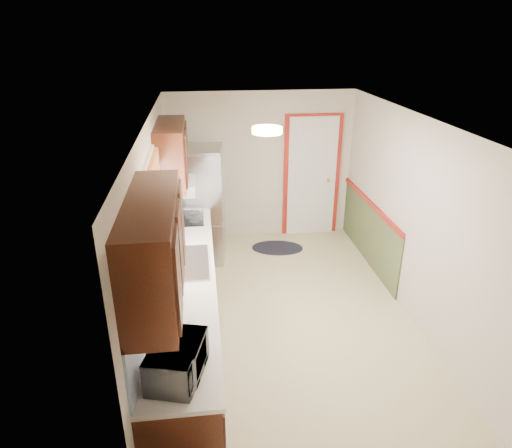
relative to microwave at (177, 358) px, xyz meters
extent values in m
cube|color=#C3B889|center=(1.20, 1.95, -1.11)|extent=(3.20, 5.20, 0.12)
cube|color=white|center=(1.20, 1.95, 1.29)|extent=(3.20, 5.20, 0.12)
cube|color=beige|center=(1.20, 4.45, 0.09)|extent=(3.20, 0.10, 2.40)
cube|color=beige|center=(1.20, -0.55, 0.09)|extent=(3.20, 0.10, 2.40)
cube|color=beige|center=(-0.30, 1.95, 0.09)|extent=(0.10, 5.20, 2.40)
cube|color=beige|center=(2.70, 1.95, 0.09)|extent=(0.10, 5.20, 2.40)
cube|color=#39170C|center=(0.00, 1.65, -0.66)|extent=(0.60, 4.00, 0.90)
cube|color=silver|center=(0.01, 1.65, -0.19)|extent=(0.63, 4.00, 0.04)
cube|color=#5586CF|center=(-0.29, 1.65, 0.10)|extent=(0.02, 4.00, 0.55)
cube|color=#39170C|center=(-0.12, 0.35, 0.71)|extent=(0.35, 1.40, 0.75)
cube|color=#39170C|center=(-0.12, 3.05, 0.71)|extent=(0.35, 1.20, 0.75)
cube|color=white|center=(-0.29, 1.75, 0.51)|extent=(0.02, 1.00, 0.90)
cube|color=#D64328|center=(-0.24, 1.75, 0.86)|extent=(0.05, 1.12, 0.24)
cube|color=#B7B7BC|center=(0.01, 1.75, -0.17)|extent=(0.52, 0.82, 0.02)
cube|color=white|center=(-0.07, 3.10, 0.26)|extent=(0.45, 0.60, 0.15)
cube|color=maroon|center=(2.05, 4.42, -0.11)|extent=(0.94, 0.05, 2.08)
cube|color=white|center=(2.05, 4.39, -0.11)|extent=(0.80, 0.04, 2.00)
cube|color=#44502D|center=(2.69, 3.30, -0.66)|extent=(0.02, 2.30, 0.90)
cube|color=maroon|center=(2.67, 3.30, -0.19)|extent=(0.04, 2.30, 0.06)
cylinder|color=#FFD88C|center=(0.90, 1.75, 1.25)|extent=(0.30, 0.30, 0.06)
imported|color=white|center=(0.00, 0.00, 0.00)|extent=(0.41, 0.57, 0.35)
cube|color=#B7B7BC|center=(0.18, 3.73, -0.25)|extent=(0.80, 0.76, 1.73)
cylinder|color=black|center=(-0.06, 3.35, -0.34)|extent=(0.02, 0.02, 1.21)
ellipsoid|color=black|center=(1.40, 3.85, -1.11)|extent=(0.90, 0.66, 0.01)
cube|color=black|center=(0.01, 3.00, -0.16)|extent=(0.46, 0.55, 0.02)
camera|label=1|loc=(0.24, -2.66, 2.18)|focal=32.00mm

